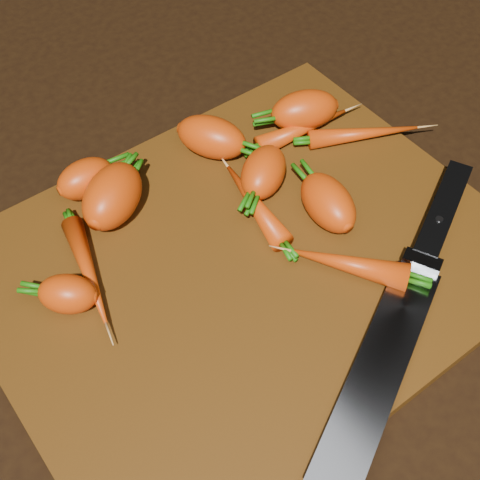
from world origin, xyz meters
TOP-DOWN VIEW (x-y plane):
  - ground at (0.00, 0.00)m, footprint 2.00×2.00m
  - cutting_board at (0.00, 0.00)m, footprint 0.50×0.40m
  - carrot_0 at (-0.07, 0.13)m, footprint 0.10×0.09m
  - carrot_1 at (-0.16, 0.05)m, footprint 0.06×0.06m
  - carrot_2 at (0.06, 0.14)m, footprint 0.08×0.09m
  - carrot_3 at (0.10, -0.01)m, footprint 0.06×0.08m
  - carrot_4 at (0.07, 0.06)m, footprint 0.08×0.08m
  - carrot_5 at (-0.08, 0.17)m, footprint 0.06×0.04m
  - carrot_6 at (0.17, 0.11)m, footprint 0.09×0.07m
  - carrot_7 at (0.04, 0.04)m, footprint 0.04×0.12m
  - carrot_8 at (0.21, 0.05)m, footprint 0.12×0.08m
  - carrot_9 at (0.07, -0.07)m, footprint 0.09×0.10m
  - carrot_10 at (0.16, 0.10)m, footprint 0.12×0.04m
  - carrot_11 at (-0.13, 0.07)m, footprint 0.05×0.13m
  - knife at (0.03, -0.16)m, footprint 0.36×0.20m

SIDE VIEW (x-z plane):
  - ground at x=0.00m, z-range -0.01..0.00m
  - cutting_board at x=0.00m, z-range 0.00..0.01m
  - knife at x=0.03m, z-range 0.01..0.03m
  - carrot_8 at x=0.21m, z-range 0.01..0.03m
  - carrot_11 at x=-0.13m, z-range 0.01..0.03m
  - carrot_7 at x=0.04m, z-range 0.01..0.04m
  - carrot_10 at x=0.16m, z-range 0.01..0.04m
  - carrot_9 at x=0.07m, z-range 0.01..0.04m
  - carrot_1 at x=-0.16m, z-range 0.01..0.05m
  - carrot_5 at x=-0.08m, z-range 0.01..0.05m
  - carrot_4 at x=0.07m, z-range 0.01..0.06m
  - carrot_3 at x=0.10m, z-range 0.01..0.06m
  - carrot_2 at x=0.06m, z-range 0.01..0.06m
  - carrot_6 at x=0.17m, z-range 0.01..0.06m
  - carrot_0 at x=-0.07m, z-range 0.01..0.07m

